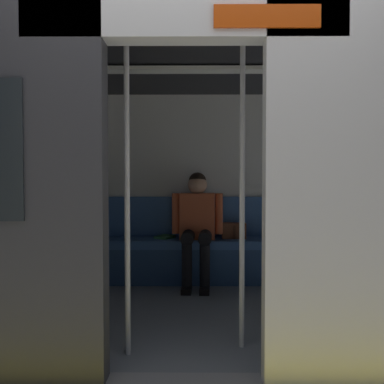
{
  "coord_description": "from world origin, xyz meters",
  "views": [
    {
      "loc": [
        -0.05,
        2.32,
        1.16
      ],
      "look_at": [
        -0.04,
        -1.26,
        1.03
      ],
      "focal_mm": 39.35,
      "sensor_mm": 36.0,
      "label": 1
    }
  ],
  "objects_px": {
    "handbag": "(234,231)",
    "person_seated": "(197,220)",
    "grab_pole_far": "(242,195)",
    "train_car": "(182,140)",
    "book": "(165,237)",
    "bench_seat": "(189,249)",
    "grab_pole_door": "(127,195)"
  },
  "relations": [
    {
      "from": "bench_seat",
      "to": "grab_pole_door",
      "type": "relative_size",
      "value": 1.28
    },
    {
      "from": "handbag",
      "to": "grab_pole_far",
      "type": "distance_m",
      "value": 1.88
    },
    {
      "from": "bench_seat",
      "to": "book",
      "type": "xyz_separation_m",
      "value": [
        0.27,
        -0.09,
        0.13
      ]
    },
    {
      "from": "train_car",
      "to": "handbag",
      "type": "height_order",
      "value": "train_car"
    },
    {
      "from": "grab_pole_door",
      "to": "train_car",
      "type": "bearing_deg",
      "value": -111.61
    },
    {
      "from": "handbag",
      "to": "book",
      "type": "bearing_deg",
      "value": -0.72
    },
    {
      "from": "bench_seat",
      "to": "book",
      "type": "distance_m",
      "value": 0.31
    },
    {
      "from": "book",
      "to": "grab_pole_door",
      "type": "xyz_separation_m",
      "value": [
        0.1,
        1.94,
        0.55
      ]
    },
    {
      "from": "bench_seat",
      "to": "handbag",
      "type": "distance_m",
      "value": 0.54
    },
    {
      "from": "train_car",
      "to": "person_seated",
      "type": "xyz_separation_m",
      "value": [
        -0.14,
        -0.99,
        -0.77
      ]
    },
    {
      "from": "person_seated",
      "to": "grab_pole_door",
      "type": "height_order",
      "value": "grab_pole_door"
    },
    {
      "from": "handbag",
      "to": "train_car",
      "type": "bearing_deg",
      "value": 63.97
    },
    {
      "from": "handbag",
      "to": "grab_pole_door",
      "type": "distance_m",
      "value": 2.17
    },
    {
      "from": "book",
      "to": "grab_pole_far",
      "type": "relative_size",
      "value": 0.11
    },
    {
      "from": "person_seated",
      "to": "book",
      "type": "relative_size",
      "value": 5.48
    },
    {
      "from": "train_car",
      "to": "grab_pole_far",
      "type": "xyz_separation_m",
      "value": [
        -0.43,
        0.7,
        -0.43
      ]
    },
    {
      "from": "train_car",
      "to": "grab_pole_door",
      "type": "xyz_separation_m",
      "value": [
        0.33,
        0.82,
        -0.43
      ]
    },
    {
      "from": "bench_seat",
      "to": "grab_pole_door",
      "type": "bearing_deg",
      "value": 78.58
    },
    {
      "from": "bench_seat",
      "to": "grab_pole_far",
      "type": "xyz_separation_m",
      "value": [
        -0.38,
        1.74,
        0.67
      ]
    },
    {
      "from": "bench_seat",
      "to": "handbag",
      "type": "height_order",
      "value": "handbag"
    },
    {
      "from": "train_car",
      "to": "grab_pole_far",
      "type": "distance_m",
      "value": 0.93
    },
    {
      "from": "person_seated",
      "to": "handbag",
      "type": "xyz_separation_m",
      "value": [
        -0.41,
        -0.13,
        -0.13
      ]
    },
    {
      "from": "handbag",
      "to": "person_seated",
      "type": "bearing_deg",
      "value": 17.33
    },
    {
      "from": "person_seated",
      "to": "grab_pole_far",
      "type": "height_order",
      "value": "grab_pole_far"
    },
    {
      "from": "bench_seat",
      "to": "book",
      "type": "relative_size",
      "value": 12.12
    },
    {
      "from": "grab_pole_door",
      "to": "grab_pole_far",
      "type": "height_order",
      "value": "same"
    },
    {
      "from": "book",
      "to": "train_car",
      "type": "bearing_deg",
      "value": 130.0
    },
    {
      "from": "grab_pole_far",
      "to": "book",
      "type": "bearing_deg",
      "value": -70.46
    },
    {
      "from": "train_car",
      "to": "book",
      "type": "height_order",
      "value": "train_car"
    },
    {
      "from": "train_car",
      "to": "bench_seat",
      "type": "xyz_separation_m",
      "value": [
        -0.05,
        -1.04,
        -1.1
      ]
    },
    {
      "from": "bench_seat",
      "to": "handbag",
      "type": "xyz_separation_m",
      "value": [
        -0.49,
        -0.08,
        0.2
      ]
    },
    {
      "from": "bench_seat",
      "to": "grab_pole_far",
      "type": "relative_size",
      "value": 1.28
    }
  ]
}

